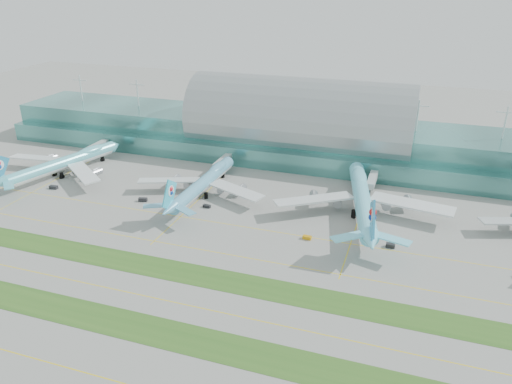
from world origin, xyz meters
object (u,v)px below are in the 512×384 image
(airliner_a, at_px, (64,162))
(airliner_c, at_px, (362,197))
(terminal, at_px, (300,131))
(airliner_b, at_px, (204,182))

(airliner_a, distance_m, airliner_c, 147.57)
(terminal, distance_m, airliner_a, 123.32)
(airliner_a, relative_size, airliner_c, 0.89)
(airliner_a, height_order, airliner_b, airliner_a)
(terminal, distance_m, airliner_b, 70.79)
(terminal, height_order, airliner_b, terminal)
(terminal, relative_size, airliner_c, 4.05)
(terminal, height_order, airliner_c, terminal)
(terminal, xyz_separation_m, airliner_c, (42.62, -60.83, -7.04))
(airliner_c, bearing_deg, airliner_a, 169.34)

